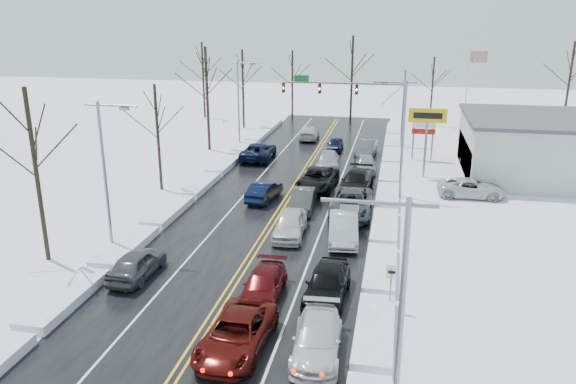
% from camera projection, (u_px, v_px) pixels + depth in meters
% --- Properties ---
extents(ground, '(160.00, 160.00, 0.00)m').
position_uv_depth(ground, '(264.00, 235.00, 36.22)').
color(ground, white).
rests_on(ground, ground).
extents(road_surface, '(14.00, 84.00, 0.01)m').
position_uv_depth(road_surface, '(271.00, 224.00, 38.09)').
color(road_surface, black).
rests_on(road_surface, ground).
extents(snow_bank_left, '(1.69, 72.00, 0.50)m').
position_uv_depth(snow_bank_left, '(166.00, 217.00, 39.50)').
color(snow_bank_left, white).
rests_on(snow_bank_left, ground).
extents(snow_bank_right, '(1.69, 72.00, 0.50)m').
position_uv_depth(snow_bank_right, '(384.00, 233.00, 36.68)').
color(snow_bank_right, white).
rests_on(snow_bank_right, ground).
extents(traffic_signal_mast, '(13.28, 0.39, 8.00)m').
position_uv_depth(traffic_signal_mast, '(356.00, 93.00, 60.04)').
color(traffic_signal_mast, slate).
rests_on(traffic_signal_mast, ground).
extents(tires_plus_sign, '(3.20, 0.34, 6.00)m').
position_uv_depth(tires_plus_sign, '(427.00, 120.00, 47.68)').
color(tires_plus_sign, slate).
rests_on(tires_plus_sign, ground).
extents(used_vehicles_sign, '(2.20, 0.22, 4.65)m').
position_uv_depth(used_vehicles_sign, '(424.00, 126.00, 53.80)').
color(used_vehicles_sign, slate).
rests_on(used_vehicles_sign, ground).
extents(speed_limit_sign, '(0.55, 0.09, 2.35)m').
position_uv_depth(speed_limit_sign, '(391.00, 279.00, 26.73)').
color(speed_limit_sign, slate).
rests_on(speed_limit_sign, ground).
extents(flagpole, '(1.87, 1.20, 10.00)m').
position_uv_depth(flagpole, '(468.00, 89.00, 59.60)').
color(flagpole, silver).
rests_on(flagpole, ground).
extents(streetlight_se, '(3.20, 0.25, 9.00)m').
position_uv_depth(streetlight_se, '(394.00, 318.00, 16.25)').
color(streetlight_se, slate).
rests_on(streetlight_se, ground).
extents(streetlight_ne, '(3.20, 0.25, 9.00)m').
position_uv_depth(streetlight_ne, '(401.00, 129.00, 42.39)').
color(streetlight_ne, slate).
rests_on(streetlight_ne, ground).
extents(streetlight_sw, '(3.20, 0.25, 9.00)m').
position_uv_depth(streetlight_sw, '(107.00, 165.00, 32.41)').
color(streetlight_sw, slate).
rests_on(streetlight_sw, ground).
extents(streetlight_nw, '(3.20, 0.25, 9.00)m').
position_uv_depth(streetlight_nw, '(240.00, 97.00, 58.55)').
color(streetlight_nw, slate).
rests_on(streetlight_nw, ground).
extents(tree_left_b, '(4.00, 4.00, 10.00)m').
position_uv_depth(tree_left_b, '(32.00, 142.00, 30.62)').
color(tree_left_b, '#2D231C').
rests_on(tree_left_b, ground).
extents(tree_left_c, '(3.40, 3.40, 8.50)m').
position_uv_depth(tree_left_c, '(157.00, 117.00, 43.83)').
color(tree_left_c, '#2D231C').
rests_on(tree_left_c, ground).
extents(tree_left_d, '(4.20, 4.20, 10.50)m').
position_uv_depth(tree_left_d, '(206.00, 79.00, 56.60)').
color(tree_left_d, '#2D231C').
rests_on(tree_left_d, ground).
extents(tree_left_e, '(3.80, 3.80, 9.50)m').
position_uv_depth(tree_left_e, '(243.00, 74.00, 67.94)').
color(tree_left_e, '#2D231C').
rests_on(tree_left_e, ground).
extents(tree_far_a, '(4.00, 4.00, 10.00)m').
position_uv_depth(tree_far_a, '(203.00, 65.00, 74.78)').
color(tree_far_a, '#2D231C').
rests_on(tree_far_a, ground).
extents(tree_far_b, '(3.60, 3.60, 9.00)m').
position_uv_depth(tree_far_b, '(292.00, 72.00, 73.69)').
color(tree_far_b, '#2D231C').
rests_on(tree_far_b, ground).
extents(tree_far_c, '(4.40, 4.40, 11.00)m').
position_uv_depth(tree_far_c, '(352.00, 63.00, 69.91)').
color(tree_far_c, '#2D231C').
rests_on(tree_far_c, ground).
extents(tree_far_d, '(3.40, 3.40, 8.50)m').
position_uv_depth(tree_far_d, '(433.00, 78.00, 69.99)').
color(tree_far_d, '#2D231C').
rests_on(tree_far_d, ground).
extents(tree_far_e, '(4.20, 4.20, 10.50)m').
position_uv_depth(tree_far_e, '(571.00, 68.00, 67.05)').
color(tree_far_e, '#2D231C').
rests_on(tree_far_e, ground).
extents(queued_car_2, '(2.78, 5.56, 1.51)m').
position_uv_depth(queued_car_2, '(237.00, 349.00, 24.02)').
color(queued_car_2, '#440C09').
rests_on(queued_car_2, ground).
extents(queued_car_3, '(1.97, 4.70, 1.35)m').
position_uv_depth(queued_car_3, '(263.00, 297.00, 28.38)').
color(queued_car_3, '#49090D').
rests_on(queued_car_3, ground).
extents(queued_car_4, '(2.12, 4.77, 1.60)m').
position_uv_depth(queued_car_4, '(290.00, 236.00, 36.13)').
color(queued_car_4, silver).
rests_on(queued_car_4, ground).
extents(queued_car_5, '(1.80, 4.61, 1.50)m').
position_uv_depth(queued_car_5, '(303.00, 210.00, 40.95)').
color(queued_car_5, '#383A3C').
rests_on(queued_car_5, ground).
extents(queued_car_6, '(3.19, 6.13, 1.65)m').
position_uv_depth(queued_car_6, '(317.00, 189.00, 45.78)').
color(queued_car_6, black).
rests_on(queued_car_6, ground).
extents(queued_car_7, '(2.50, 5.11, 1.43)m').
position_uv_depth(queued_car_7, '(328.00, 167.00, 52.12)').
color(queued_car_7, '#9EA1A6').
rests_on(queued_car_7, ground).
extents(queued_car_8, '(1.56, 3.88, 1.32)m').
position_uv_depth(queued_car_8, '(335.00, 151.00, 58.41)').
color(queued_car_8, black).
rests_on(queued_car_8, ground).
extents(queued_car_11, '(2.30, 5.01, 1.42)m').
position_uv_depth(queued_car_11, '(317.00, 353.00, 23.73)').
color(queued_car_11, silver).
rests_on(queued_car_11, ground).
extents(queued_car_12, '(2.18, 5.01, 1.68)m').
position_uv_depth(queued_car_12, '(327.00, 298.00, 28.28)').
color(queued_car_12, black).
rests_on(queued_car_12, ground).
extents(queued_car_13, '(2.30, 5.24, 1.68)m').
position_uv_depth(queued_car_13, '(343.00, 240.00, 35.45)').
color(queued_car_13, '#A9ABB1').
rests_on(queued_car_13, ground).
extents(queued_car_14, '(2.99, 6.24, 1.72)m').
position_uv_depth(queued_car_14, '(351.00, 214.00, 39.98)').
color(queued_car_14, '#3D4042').
rests_on(queued_car_14, ground).
extents(queued_car_15, '(2.78, 5.89, 1.66)m').
position_uv_depth(queued_car_15, '(356.00, 192.00, 45.04)').
color(queued_car_15, black).
rests_on(queued_car_15, ground).
extents(queued_car_16, '(2.21, 4.53, 1.49)m').
position_uv_depth(queued_car_16, '(365.00, 171.00, 50.85)').
color(queued_car_16, gray).
rests_on(queued_car_16, ground).
extents(queued_car_17, '(2.12, 5.06, 1.63)m').
position_uv_depth(queued_car_17, '(366.00, 156.00, 56.07)').
color(queued_car_17, '#45474A').
rests_on(queued_car_17, ground).
extents(oncoming_car_0, '(2.11, 4.58, 1.46)m').
position_uv_depth(oncoming_car_0, '(264.00, 200.00, 43.08)').
color(oncoming_car_0, black).
rests_on(oncoming_car_0, ground).
extents(oncoming_car_1, '(2.88, 6.03, 1.66)m').
position_uv_depth(oncoming_car_1, '(259.00, 159.00, 54.90)').
color(oncoming_car_1, black).
rests_on(oncoming_car_1, ground).
extents(oncoming_car_2, '(2.37, 5.21, 1.48)m').
position_uv_depth(oncoming_car_2, '(309.00, 139.00, 63.69)').
color(oncoming_car_2, silver).
rests_on(oncoming_car_2, ground).
extents(oncoming_car_3, '(1.90, 4.52, 1.52)m').
position_uv_depth(oncoming_car_3, '(138.00, 276.00, 30.63)').
color(oncoming_car_3, '#444649').
rests_on(oncoming_car_3, ground).
extents(parked_car_0, '(5.20, 2.45, 1.44)m').
position_uv_depth(parked_car_0, '(470.00, 197.00, 43.80)').
color(parked_car_0, silver).
rests_on(parked_car_0, ground).
extents(parked_car_1, '(2.46, 5.16, 1.45)m').
position_uv_depth(parked_car_1, '(504.00, 183.00, 47.45)').
color(parked_car_1, '#414346').
rests_on(parked_car_1, ground).
extents(parked_car_2, '(1.83, 4.23, 1.42)m').
position_uv_depth(parked_car_2, '(467.00, 162.00, 53.87)').
color(parked_car_2, black).
rests_on(parked_car_2, ground).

